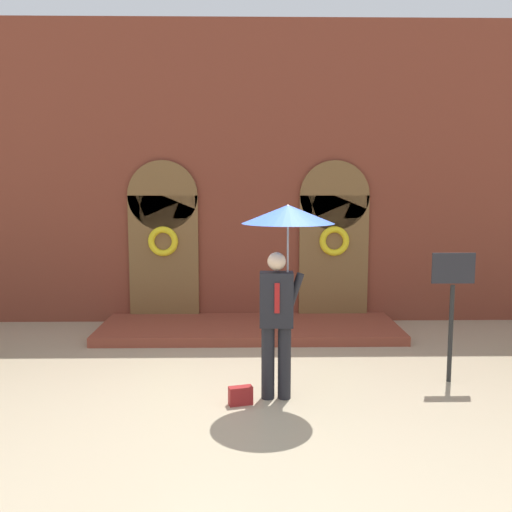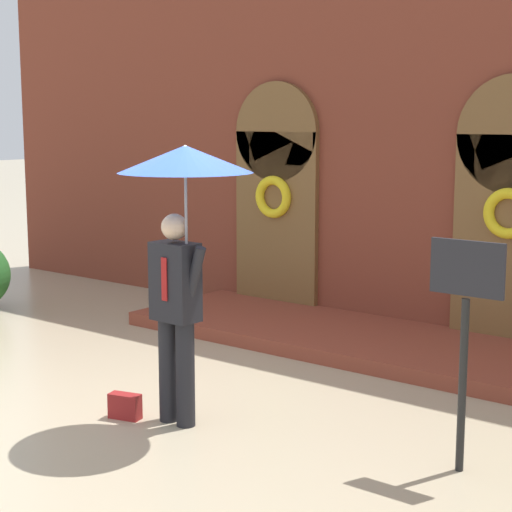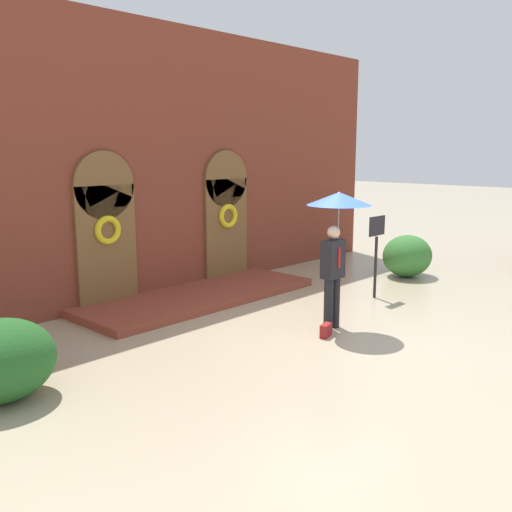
% 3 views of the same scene
% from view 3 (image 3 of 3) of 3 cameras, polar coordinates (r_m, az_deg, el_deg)
% --- Properties ---
extents(ground_plane, '(80.00, 80.00, 0.00)m').
position_cam_3_polar(ground_plane, '(9.88, 6.28, -7.55)').
color(ground_plane, tan).
extents(building_facade, '(14.00, 2.30, 5.60)m').
position_cam_3_polar(building_facade, '(12.32, -9.28, 8.68)').
color(building_facade, brown).
rests_on(building_facade, ground).
extents(person_with_umbrella, '(1.10, 1.10, 2.36)m').
position_cam_3_polar(person_with_umbrella, '(9.76, 8.14, 3.71)').
color(person_with_umbrella, black).
rests_on(person_with_umbrella, ground).
extents(handbag, '(0.30, 0.19, 0.22)m').
position_cam_3_polar(handbag, '(9.61, 7.01, -7.39)').
color(handbag, maroon).
rests_on(handbag, ground).
extents(sign_post, '(0.56, 0.06, 1.72)m').
position_cam_3_polar(sign_post, '(12.02, 11.95, 1.28)').
color(sign_post, black).
rests_on(sign_post, ground).
extents(shrub_left, '(1.35, 1.18, 1.03)m').
position_cam_3_polar(shrub_left, '(7.79, -24.17, -9.51)').
color(shrub_left, '#235B23').
rests_on(shrub_left, ground).
extents(shrub_right, '(1.29, 1.14, 1.02)m').
position_cam_3_polar(shrub_right, '(14.38, 14.89, 0.02)').
color(shrub_right, '#387A33').
rests_on(shrub_right, ground).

